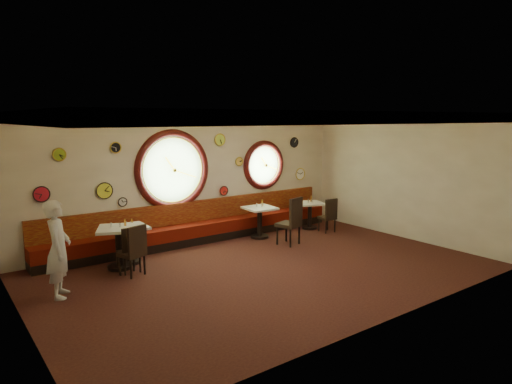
# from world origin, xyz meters

# --- Properties ---
(floor) EXTENTS (9.00, 6.00, 0.00)m
(floor) POSITION_xyz_m (0.00, 0.00, 0.00)
(floor) COLOR black
(floor) RESTS_ON ground
(ceiling) EXTENTS (9.00, 6.00, 0.02)m
(ceiling) POSITION_xyz_m (0.00, 0.00, 3.20)
(ceiling) COLOR gold
(ceiling) RESTS_ON wall_back
(wall_back) EXTENTS (9.00, 0.02, 3.20)m
(wall_back) POSITION_xyz_m (0.00, 3.00, 1.60)
(wall_back) COLOR beige
(wall_back) RESTS_ON floor
(wall_front) EXTENTS (9.00, 0.02, 3.20)m
(wall_front) POSITION_xyz_m (0.00, -3.00, 1.60)
(wall_front) COLOR beige
(wall_front) RESTS_ON floor
(wall_left) EXTENTS (0.02, 6.00, 3.20)m
(wall_left) POSITION_xyz_m (-4.50, 0.00, 1.60)
(wall_left) COLOR beige
(wall_left) RESTS_ON floor
(wall_right) EXTENTS (0.02, 6.00, 3.20)m
(wall_right) POSITION_xyz_m (4.50, 0.00, 1.60)
(wall_right) COLOR beige
(wall_right) RESTS_ON floor
(molding_back) EXTENTS (9.00, 0.10, 0.18)m
(molding_back) POSITION_xyz_m (0.00, 2.95, 3.11)
(molding_back) COLOR #390B0A
(molding_back) RESTS_ON wall_back
(molding_front) EXTENTS (9.00, 0.10, 0.18)m
(molding_front) POSITION_xyz_m (0.00, -2.95, 3.11)
(molding_front) COLOR #390B0A
(molding_front) RESTS_ON wall_back
(molding_left) EXTENTS (0.10, 6.00, 0.18)m
(molding_left) POSITION_xyz_m (-4.45, 0.00, 3.11)
(molding_left) COLOR #390B0A
(molding_left) RESTS_ON wall_back
(molding_right) EXTENTS (0.10, 6.00, 0.18)m
(molding_right) POSITION_xyz_m (4.45, 0.00, 3.11)
(molding_right) COLOR #390B0A
(molding_right) RESTS_ON wall_back
(banquette_base) EXTENTS (8.00, 0.55, 0.20)m
(banquette_base) POSITION_xyz_m (0.00, 2.72, 0.10)
(banquette_base) COLOR black
(banquette_base) RESTS_ON floor
(banquette_seat) EXTENTS (8.00, 0.55, 0.30)m
(banquette_seat) POSITION_xyz_m (0.00, 2.72, 0.35)
(banquette_seat) COLOR #540E07
(banquette_seat) RESTS_ON banquette_base
(banquette_back) EXTENTS (8.00, 0.10, 0.55)m
(banquette_back) POSITION_xyz_m (0.00, 2.94, 0.75)
(banquette_back) COLOR #5D0708
(banquette_back) RESTS_ON wall_back
(porthole_left_glass) EXTENTS (1.66, 0.02, 1.66)m
(porthole_left_glass) POSITION_xyz_m (-0.60, 3.00, 1.85)
(porthole_left_glass) COLOR #84AE68
(porthole_left_glass) RESTS_ON wall_back
(porthole_left_frame) EXTENTS (1.98, 0.18, 1.98)m
(porthole_left_frame) POSITION_xyz_m (-0.60, 2.98, 1.85)
(porthole_left_frame) COLOR #390B0A
(porthole_left_frame) RESTS_ON wall_back
(porthole_left_ring) EXTENTS (1.61, 0.03, 1.61)m
(porthole_left_ring) POSITION_xyz_m (-0.60, 2.95, 1.85)
(porthole_left_ring) COLOR gold
(porthole_left_ring) RESTS_ON wall_back
(porthole_right_glass) EXTENTS (1.10, 0.02, 1.10)m
(porthole_right_glass) POSITION_xyz_m (2.20, 3.00, 1.80)
(porthole_right_glass) COLOR #84AE68
(porthole_right_glass) RESTS_ON wall_back
(porthole_right_frame) EXTENTS (1.38, 0.18, 1.38)m
(porthole_right_frame) POSITION_xyz_m (2.20, 2.98, 1.80)
(porthole_right_frame) COLOR #390B0A
(porthole_right_frame) RESTS_ON wall_back
(porthole_right_ring) EXTENTS (1.09, 0.03, 1.09)m
(porthole_right_ring) POSITION_xyz_m (2.20, 2.95, 1.80)
(porthole_right_ring) COLOR gold
(porthole_right_ring) RESTS_ON wall_back
(wall_clock_0) EXTENTS (0.36, 0.03, 0.36)m
(wall_clock_0) POSITION_xyz_m (-2.30, 2.96, 1.50)
(wall_clock_0) COLOR yellow
(wall_clock_0) RESTS_ON wall_back
(wall_clock_1) EXTENTS (0.26, 0.03, 0.26)m
(wall_clock_1) POSITION_xyz_m (-3.20, 2.96, 2.35)
(wall_clock_1) COLOR #89A921
(wall_clock_1) RESTS_ON wall_back
(wall_clock_2) EXTENTS (0.28, 0.03, 0.28)m
(wall_clock_2) POSITION_xyz_m (3.30, 2.96, 2.40)
(wall_clock_2) COLOR black
(wall_clock_2) RESTS_ON wall_back
(wall_clock_3) EXTENTS (0.32, 0.03, 0.32)m
(wall_clock_3) POSITION_xyz_m (-3.60, 2.96, 1.55)
(wall_clock_3) COLOR red
(wall_clock_3) RESTS_ON wall_back
(wall_clock_4) EXTENTS (0.34, 0.03, 0.34)m
(wall_clock_4) POSITION_xyz_m (3.55, 2.96, 1.45)
(wall_clock_4) COLOR white
(wall_clock_4) RESTS_ON wall_back
(wall_clock_5) EXTENTS (0.30, 0.03, 0.30)m
(wall_clock_5) POSITION_xyz_m (0.75, 2.96, 2.55)
(wall_clock_5) COLOR #BDE046
(wall_clock_5) RESTS_ON wall_back
(wall_clock_6) EXTENTS (0.20, 0.03, 0.20)m
(wall_clock_6) POSITION_xyz_m (-1.90, 2.96, 1.20)
(wall_clock_6) COLOR silver
(wall_clock_6) RESTS_ON wall_back
(wall_clock_7) EXTENTS (0.22, 0.03, 0.22)m
(wall_clock_7) POSITION_xyz_m (1.35, 2.96, 1.95)
(wall_clock_7) COLOR #EECD4F
(wall_clock_7) RESTS_ON wall_back
(wall_clock_8) EXTENTS (0.24, 0.03, 0.24)m
(wall_clock_8) POSITION_xyz_m (-2.00, 2.96, 2.45)
(wall_clock_8) COLOR black
(wall_clock_8) RESTS_ON wall_back
(wall_clock_9) EXTENTS (0.24, 0.03, 0.24)m
(wall_clock_9) POSITION_xyz_m (0.85, 2.96, 1.20)
(wall_clock_9) COLOR red
(wall_clock_9) RESTS_ON wall_back
(table_a) EXTENTS (1.06, 1.06, 0.88)m
(table_a) POSITION_xyz_m (-2.40, 1.91, 0.56)
(table_a) COLOR black
(table_a) RESTS_ON floor
(table_b) EXTENTS (0.77, 0.77, 0.82)m
(table_b) POSITION_xyz_m (-2.09, 2.13, 0.52)
(table_b) COLOR black
(table_b) RESTS_ON floor
(table_c) EXTENTS (0.80, 0.80, 0.82)m
(table_c) POSITION_xyz_m (1.44, 2.15, 0.52)
(table_c) COLOR black
(table_c) RESTS_ON floor
(table_d) EXTENTS (0.87, 0.87, 0.76)m
(table_d) POSITION_xyz_m (3.18, 2.10, 0.48)
(table_d) COLOR black
(table_d) RESTS_ON floor
(chair_a) EXTENTS (0.54, 0.54, 0.64)m
(chair_a) POSITION_xyz_m (-2.31, 1.27, 0.59)
(chair_a) COLOR black
(chair_a) RESTS_ON floor
(chair_b) EXTENTS (0.40, 0.40, 0.59)m
(chair_b) POSITION_xyz_m (-2.31, 1.49, 0.55)
(chair_b) COLOR black
(chair_b) RESTS_ON floor
(chair_c) EXTENTS (0.61, 0.61, 0.74)m
(chair_c) POSITION_xyz_m (1.66, 1.12, 0.68)
(chair_c) COLOR black
(chair_c) RESTS_ON floor
(chair_d) EXTENTS (0.43, 0.43, 0.58)m
(chair_d) POSITION_xyz_m (3.30, 1.47, 0.54)
(chair_d) COLOR black
(chair_d) RESTS_ON floor
(condiment_a_salt) EXTENTS (0.03, 0.03, 0.09)m
(condiment_a_salt) POSITION_xyz_m (-2.50, 2.01, 0.93)
(condiment_a_salt) COLOR #BAB9BE
(condiment_a_salt) RESTS_ON table_a
(condiment_b_salt) EXTENTS (0.03, 0.03, 0.10)m
(condiment_b_salt) POSITION_xyz_m (-2.12, 2.17, 0.87)
(condiment_b_salt) COLOR #B8B8BC
(condiment_b_salt) RESTS_ON table_b
(condiment_c_salt) EXTENTS (0.04, 0.04, 0.10)m
(condiment_c_salt) POSITION_xyz_m (1.41, 2.24, 0.87)
(condiment_c_salt) COLOR silver
(condiment_c_salt) RESTS_ON table_c
(condiment_d_salt) EXTENTS (0.04, 0.04, 0.10)m
(condiment_d_salt) POSITION_xyz_m (3.13, 2.12, 0.81)
(condiment_d_salt) COLOR #BCBCC1
(condiment_d_salt) RESTS_ON table_d
(condiment_a_pepper) EXTENTS (0.03, 0.03, 0.09)m
(condiment_a_pepper) POSITION_xyz_m (-2.36, 1.90, 0.92)
(condiment_a_pepper) COLOR silver
(condiment_a_pepper) RESTS_ON table_a
(condiment_b_pepper) EXTENTS (0.03, 0.03, 0.09)m
(condiment_b_pepper) POSITION_xyz_m (-2.03, 2.14, 0.86)
(condiment_b_pepper) COLOR silver
(condiment_b_pepper) RESTS_ON table_b
(condiment_c_pepper) EXTENTS (0.04, 0.04, 0.11)m
(condiment_c_pepper) POSITION_xyz_m (1.49, 2.13, 0.87)
(condiment_c_pepper) COLOR silver
(condiment_c_pepper) RESTS_ON table_c
(condiment_d_pepper) EXTENTS (0.03, 0.03, 0.09)m
(condiment_d_pepper) POSITION_xyz_m (3.22, 2.07, 0.80)
(condiment_d_pepper) COLOR #BBBCC0
(condiment_d_pepper) RESTS_ON table_d
(condiment_a_bottle) EXTENTS (0.05, 0.05, 0.15)m
(condiment_a_bottle) POSITION_xyz_m (-2.23, 1.95, 0.95)
(condiment_a_bottle) COLOR orange
(condiment_a_bottle) RESTS_ON table_a
(condiment_b_bottle) EXTENTS (0.04, 0.04, 0.14)m
(condiment_b_bottle) POSITION_xyz_m (-2.00, 2.17, 0.89)
(condiment_b_bottle) COLOR gold
(condiment_b_bottle) RESTS_ON table_b
(condiment_c_bottle) EXTENTS (0.05, 0.05, 0.17)m
(condiment_c_bottle) POSITION_xyz_m (1.60, 2.25, 0.90)
(condiment_c_bottle) COLOR gold
(condiment_c_bottle) RESTS_ON table_c
(condiment_d_bottle) EXTENTS (0.05, 0.05, 0.17)m
(condiment_d_bottle) POSITION_xyz_m (3.28, 2.17, 0.84)
(condiment_d_bottle) COLOR #C7832E
(condiment_d_bottle) RESTS_ON table_d
(waiter) EXTENTS (0.61, 0.74, 1.72)m
(waiter) POSITION_xyz_m (-3.76, 1.04, 0.86)
(waiter) COLOR silver
(waiter) RESTS_ON floor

